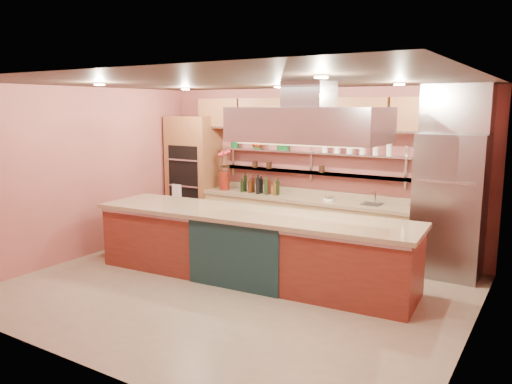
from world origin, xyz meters
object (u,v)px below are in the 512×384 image
Objects in this scene: refrigerator at (450,206)px; green_canister at (285,145)px; island at (250,246)px; kitchen_scale at (329,198)px; copper_kettle at (258,144)px; flower_vase at (224,181)px.

refrigerator is 2.98m from green_canister.
green_canister is at bearing 100.10° from island.
copper_kettle reaches higher than kitchen_scale.
refrigerator reaches higher than copper_kettle.
kitchen_scale is 1.29m from green_canister.
copper_kettle is at bearing 20.05° from flower_vase.
green_canister reaches higher than flower_vase.
refrigerator is 1.91m from kitchen_scale.
island is 23.54× the size of copper_kettle.
island is 2.54m from copper_kettle.
island is at bearing -45.62° from flower_vase.
copper_kettle is at bearing 114.76° from island.
flower_vase is (-1.65, 1.69, 0.61)m from island.
flower_vase is at bearing 179.86° from refrigerator.
kitchen_scale is 1.75m from copper_kettle.
refrigerator reaches higher than kitchen_scale.
refrigerator is 3.53m from copper_kettle.
kitchen_scale is 0.78× the size of copper_kettle.
green_canister reaches higher than copper_kettle.
flower_vase is 0.94m from copper_kettle.
kitchen_scale is at bearing 179.70° from refrigerator.
flower_vase is at bearing -169.37° from green_canister.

